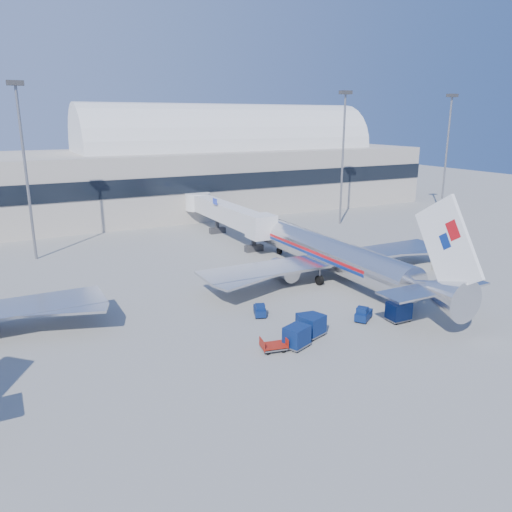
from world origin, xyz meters
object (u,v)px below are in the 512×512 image
jetbridge_near (222,212)px  mast_far_east (448,136)px  barrier_near (400,272)px  cart_open_red (274,346)px  tug_left (260,310)px  mast_west (23,146)px  cart_solo_far (454,291)px  airliner_main (334,255)px  ramp_worker (447,300)px  barrier_far (440,264)px  cart_solo_near (399,311)px  cart_train_b (313,325)px  barrier_mid (421,268)px  tug_right (412,292)px  cart_train_a (307,322)px  tug_lead (363,314)px  cart_train_c (297,336)px  mast_east (344,139)px

jetbridge_near → mast_far_east: bearing=-1.0°
barrier_near → cart_open_red: (-23.30, -10.54, -0.05)m
tug_left → mast_west: bearing=49.8°
cart_solo_far → airliner_main: bearing=125.0°
ramp_worker → airliner_main: bearing=0.4°
barrier_far → cart_solo_near: (-16.67, -10.50, 0.53)m
mast_far_east → cart_train_b: bearing=-146.1°
barrier_far → jetbridge_near: bearing=120.5°
barrier_mid → barrier_far: bearing=0.0°
cart_open_red → ramp_worker: size_ratio=1.44×
cart_train_b → cart_open_red: (-4.35, -0.96, -0.60)m
tug_right → cart_train_b: (-14.53, -3.13, 0.31)m
mast_west → cart_train_a: 43.52m
jetbridge_near → barrier_mid: jetbridge_near is taller
tug_left → jetbridge_near: bearing=3.3°
barrier_far → tug_left: tug_left is taller
cart_train_a → mast_west: bearing=126.4°
tug_right → cart_train_a: 14.52m
mast_far_east → jetbridge_near: bearing=179.0°
tug_lead → cart_train_a: (-5.92, 0.42, 0.19)m
jetbridge_near → cart_open_red: jetbridge_near is taller
cart_train_b → cart_solo_far: bearing=-15.9°
barrier_mid → cart_train_c: (-24.64, -10.83, 0.53)m
mast_far_east → tug_lead: size_ratio=9.30×
tug_left → airliner_main: bearing=-43.8°
barrier_far → barrier_near: bearing=180.0°
cart_train_b → ramp_worker: cart_train_b is taller
mast_west → barrier_far: 54.58m
airliner_main → mast_east: mast_east is taller
cart_train_c → cart_solo_far: size_ratio=1.39×
tug_right → cart_solo_near: 6.96m
cart_train_a → cart_train_c: cart_train_c is taller
tug_lead → tug_right: size_ratio=0.94×
barrier_mid → cart_train_c: 26.92m
airliner_main → mast_east: bearing=51.9°
mast_west → barrier_near: size_ratio=7.53×
jetbridge_near → cart_solo_near: size_ratio=12.92×
mast_far_east → tug_lead: 63.63m
cart_solo_far → cart_train_c: bearing=-172.3°
mast_far_east → tug_right: (-41.42, -34.45, -14.11)m
mast_east → tug_left: mast_east is taller
barrier_mid → tug_right: tug_right is taller
cart_solo_near → cart_open_red: cart_solo_near is taller
mast_east → cart_solo_far: 41.12m
cart_solo_near → cart_solo_far: bearing=13.5°
cart_train_c → cart_solo_near: cart_train_c is taller
jetbridge_near → cart_open_red: (-12.90, -39.35, -3.53)m
tug_right → cart_train_a: size_ratio=1.31×
jetbridge_near → cart_solo_far: bearing=-75.4°
mast_west → barrier_near: 49.33m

